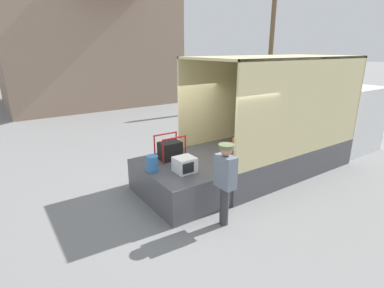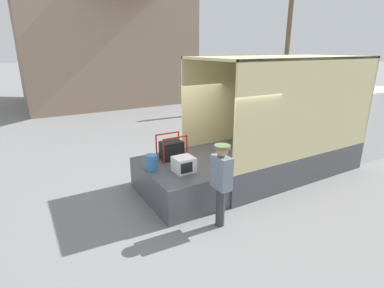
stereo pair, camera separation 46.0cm
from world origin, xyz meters
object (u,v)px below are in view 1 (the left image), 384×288
Objects in this scene: worker_person at (225,177)px; box_truck at (307,129)px; pickup_truck_silver at (361,107)px; utility_pole at (272,32)px; portable_generator at (171,150)px; orange_bucket at (152,164)px; microwave at (185,165)px.

box_truck is at bearing 17.87° from worker_person.
utility_pole reaches higher than pickup_truck_silver.
portable_generator is at bearing 174.03° from box_truck.
utility_pole is at bearing 31.56° from orange_bucket.
box_truck is 4.79m from portable_generator.
pickup_truck_silver is at bearing -81.00° from utility_pole.
orange_bucket is at bearing -149.60° from portable_generator.
utility_pole reaches higher than orange_bucket.
portable_generator is 0.08× the size of utility_pole.
box_truck is at bearing 4.31° from microwave.
orange_bucket is (-0.73, -0.43, -0.05)m from portable_generator.
worker_person is 14.56m from utility_pole.
pickup_truck_silver is at bearing 10.70° from microwave.
pickup_truck_silver is at bearing 8.29° from orange_bucket.
microwave is at bearing -37.16° from orange_bucket.
utility_pole is (6.35, 7.34, 3.38)m from box_truck.
pickup_truck_silver is at bearing 14.92° from box_truck.
worker_person reaches higher than microwave.
worker_person is at bearing -162.13° from box_truck.
worker_person reaches higher than portable_generator.
orange_bucket is at bearing 179.28° from box_truck.
portable_generator is at bearing 91.20° from worker_person.
orange_bucket is at bearing -171.71° from pickup_truck_silver.
utility_pole is (-0.86, 5.42, 3.73)m from pickup_truck_silver.
utility_pole reaches higher than worker_person.
box_truck is 7.47m from pickup_truck_silver.
microwave is at bearing 99.56° from worker_person.
microwave is 0.26× the size of worker_person.
box_truck is 4.12× the size of worker_person.
worker_person is at bearing -163.90° from pickup_truck_silver.
pickup_truck_silver reaches higher than microwave.
utility_pole is at bearing 49.17° from box_truck.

